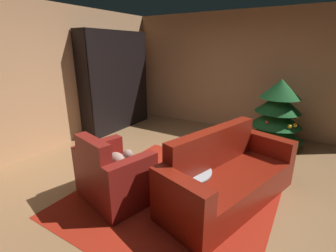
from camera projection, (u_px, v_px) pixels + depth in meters
The scene contains 11 objects.
ground_plane at pixel (176, 182), 3.55m from camera, with size 6.90×6.90×0.00m, color #986E47.
wall_back at pixel (240, 73), 5.50m from camera, with size 5.49×0.06×2.64m, color tan.
wall_left at pixel (49, 79), 4.48m from camera, with size 0.06×5.87×2.64m, color tan.
area_rug at pixel (175, 194), 3.25m from camera, with size 2.43×2.59×0.01m, color #A32112.
bookshelf_unit at pixel (120, 84), 5.73m from camera, with size 0.39×1.85×2.22m.
armchair_red at pixel (113, 176), 3.08m from camera, with size 1.05×0.88×0.89m.
couch_red at pixel (227, 178), 3.08m from camera, with size 1.30×2.10×0.89m.
coffee_table at pixel (185, 173), 3.06m from camera, with size 0.67×0.67×0.42m.
book_stack_on_table at pixel (189, 169), 3.00m from camera, with size 0.22×0.16×0.07m.
bottle_on_table at pixel (200, 164), 2.99m from camera, with size 0.06×0.06×0.24m.
decorated_tree at pixel (277, 114), 4.64m from camera, with size 1.04×1.04×1.32m.
Camera 1 is at (1.52, -2.73, 1.89)m, focal length 25.93 mm.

